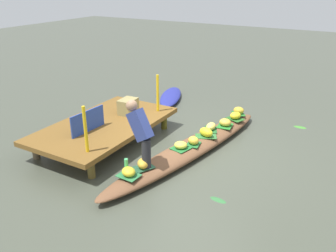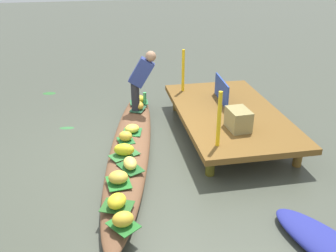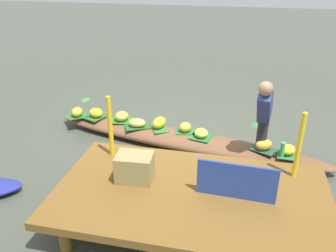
# 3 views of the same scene
# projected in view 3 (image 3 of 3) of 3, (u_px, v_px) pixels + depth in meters

# --- Properties ---
(canal_water) EXTENTS (40.00, 40.00, 0.00)m
(canal_water) POSITION_uv_depth(u_px,v_px,m) (182.00, 146.00, 5.93)
(canal_water) COLOR #43483B
(canal_water) RESTS_ON ground
(dock_platform) EXTENTS (3.20, 1.80, 0.45)m
(dock_platform) POSITION_uv_depth(u_px,v_px,m) (191.00, 196.00, 4.04)
(dock_platform) COLOR brown
(dock_platform) RESTS_ON ground
(vendor_boat) EXTENTS (4.97, 1.51, 0.25)m
(vendor_boat) POSITION_uv_depth(u_px,v_px,m) (182.00, 140.00, 5.87)
(vendor_boat) COLOR brown
(vendor_boat) RESTS_ON ground
(leaf_mat_0) EXTENTS (0.39, 0.38, 0.01)m
(leaf_mat_0) POSITION_uv_depth(u_px,v_px,m) (201.00, 137.00, 5.70)
(leaf_mat_0) COLOR #226C30
(leaf_mat_0) RESTS_ON vendor_boat
(banana_bunch_0) EXTENTS (0.30, 0.32, 0.14)m
(banana_bunch_0) POSITION_uv_depth(u_px,v_px,m) (201.00, 133.00, 5.67)
(banana_bunch_0) COLOR #DED544
(banana_bunch_0) RESTS_ON vendor_boat
(leaf_mat_1) EXTENTS (0.48, 0.41, 0.01)m
(leaf_mat_1) POSITION_uv_depth(u_px,v_px,m) (137.00, 127.00, 6.04)
(leaf_mat_1) COLOR #205A26
(leaf_mat_1) RESTS_ON vendor_boat
(banana_bunch_1) EXTENTS (0.31, 0.22, 0.15)m
(banana_bunch_1) POSITION_uv_depth(u_px,v_px,m) (137.00, 123.00, 6.01)
(banana_bunch_1) COLOR #F9D759
(banana_bunch_1) RESTS_ON vendor_boat
(leaf_mat_2) EXTENTS (0.42, 0.51, 0.01)m
(leaf_mat_2) POSITION_uv_depth(u_px,v_px,m) (159.00, 127.00, 6.01)
(leaf_mat_2) COLOR #2F6D31
(leaf_mat_2) RESTS_ON vendor_boat
(banana_bunch_2) EXTENTS (0.27, 0.35, 0.19)m
(banana_bunch_2) POSITION_uv_depth(u_px,v_px,m) (159.00, 123.00, 5.97)
(banana_bunch_2) COLOR yellow
(banana_bunch_2) RESTS_ON vendor_boat
(leaf_mat_3) EXTENTS (0.41, 0.46, 0.01)m
(leaf_mat_3) POSITION_uv_depth(u_px,v_px,m) (96.00, 117.00, 6.42)
(leaf_mat_3) COLOR #275D23
(leaf_mat_3) RESTS_ON vendor_boat
(banana_bunch_3) EXTENTS (0.35, 0.33, 0.17)m
(banana_bunch_3) POSITION_uv_depth(u_px,v_px,m) (96.00, 113.00, 6.39)
(banana_bunch_3) COLOR yellow
(banana_bunch_3) RESTS_ON vendor_boat
(leaf_mat_4) EXTENTS (0.30, 0.38, 0.01)m
(leaf_mat_4) POSITION_uv_depth(u_px,v_px,m) (287.00, 154.00, 5.20)
(leaf_mat_4) COLOR #2A6F3D
(leaf_mat_4) RESTS_ON vendor_boat
(banana_bunch_4) EXTENTS (0.31, 0.33, 0.15)m
(banana_bunch_4) POSITION_uv_depth(u_px,v_px,m) (288.00, 150.00, 5.16)
(banana_bunch_4) COLOR gold
(banana_bunch_4) RESTS_ON vendor_boat
(leaf_mat_5) EXTENTS (0.35, 0.30, 0.01)m
(leaf_mat_5) POSITION_uv_depth(u_px,v_px,m) (185.00, 131.00, 5.87)
(leaf_mat_5) COLOR #23672D
(leaf_mat_5) RESTS_ON vendor_boat
(banana_bunch_5) EXTENTS (0.25, 0.27, 0.17)m
(banana_bunch_5) POSITION_uv_depth(u_px,v_px,m) (185.00, 127.00, 5.84)
(banana_bunch_5) COLOR gold
(banana_bunch_5) RESTS_ON vendor_boat
(leaf_mat_6) EXTENTS (0.45, 0.39, 0.01)m
(leaf_mat_6) POSITION_uv_depth(u_px,v_px,m) (263.00, 149.00, 5.32)
(leaf_mat_6) COLOR #245034
(leaf_mat_6) RESTS_ON vendor_boat
(banana_bunch_6) EXTENTS (0.33, 0.31, 0.17)m
(banana_bunch_6) POSITION_uv_depth(u_px,v_px,m) (264.00, 145.00, 5.28)
(banana_bunch_6) COLOR gold
(banana_bunch_6) RESTS_ON vendor_boat
(leaf_mat_7) EXTENTS (0.44, 0.42, 0.01)m
(leaf_mat_7) POSITION_uv_depth(u_px,v_px,m) (78.00, 116.00, 6.45)
(leaf_mat_7) COLOR #246D27
(leaf_mat_7) RESTS_ON vendor_boat
(banana_bunch_7) EXTENTS (0.24, 0.28, 0.17)m
(banana_bunch_7) POSITION_uv_depth(u_px,v_px,m) (77.00, 112.00, 6.41)
(banana_bunch_7) COLOR gold
(banana_bunch_7) RESTS_ON vendor_boat
(leaf_mat_8) EXTENTS (0.41, 0.35, 0.01)m
(leaf_mat_8) POSITION_uv_depth(u_px,v_px,m) (122.00, 120.00, 6.28)
(leaf_mat_8) COLOR #247629
(leaf_mat_8) RESTS_ON vendor_boat
(banana_bunch_8) EXTENTS (0.26, 0.29, 0.17)m
(banana_bunch_8) POSITION_uv_depth(u_px,v_px,m) (122.00, 116.00, 6.24)
(banana_bunch_8) COLOR gold
(banana_bunch_8) RESTS_ON vendor_boat
(vendor_person) EXTENTS (0.27, 0.54, 1.18)m
(vendor_person) POSITION_uv_depth(u_px,v_px,m) (264.00, 111.00, 4.97)
(vendor_person) COLOR #28282D
(vendor_person) RESTS_ON vendor_boat
(water_bottle) EXTENTS (0.07, 0.07, 0.25)m
(water_bottle) POSITION_uv_depth(u_px,v_px,m) (282.00, 150.00, 5.06)
(water_bottle) COLOR #47B864
(water_bottle) RESTS_ON vendor_boat
(market_banner) EXTENTS (0.89, 0.07, 0.44)m
(market_banner) POSITION_uv_depth(u_px,v_px,m) (236.00, 181.00, 3.82)
(market_banner) COLOR #253F92
(market_banner) RESTS_ON dock_platform
(railing_post_west) EXTENTS (0.06, 0.06, 0.86)m
(railing_post_west) POSITION_uv_depth(u_px,v_px,m) (299.00, 146.00, 4.12)
(railing_post_west) COLOR yellow
(railing_post_west) RESTS_ON dock_platform
(railing_post_east) EXTENTS (0.06, 0.06, 0.86)m
(railing_post_east) POSITION_uv_depth(u_px,v_px,m) (110.00, 127.00, 4.58)
(railing_post_east) COLOR yellow
(railing_post_east) RESTS_ON dock_platform
(produce_crate) EXTENTS (0.46, 0.35, 0.34)m
(produce_crate) POSITION_uv_depth(u_px,v_px,m) (135.00, 167.00, 4.17)
(produce_crate) COLOR #8F824E
(produce_crate) RESTS_ON dock_platform
(drifting_plant_0) EXTENTS (0.15, 0.30, 0.01)m
(drifting_plant_0) POSITION_uv_depth(u_px,v_px,m) (86.00, 100.00, 7.88)
(drifting_plant_0) COLOR #408C2F
(drifting_plant_0) RESTS_ON ground
(drifting_plant_2) EXTENTS (0.16, 0.30, 0.01)m
(drifting_plant_2) POSITION_uv_depth(u_px,v_px,m) (255.00, 125.00, 6.67)
(drifting_plant_2) COLOR #316C37
(drifting_plant_2) RESTS_ON ground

